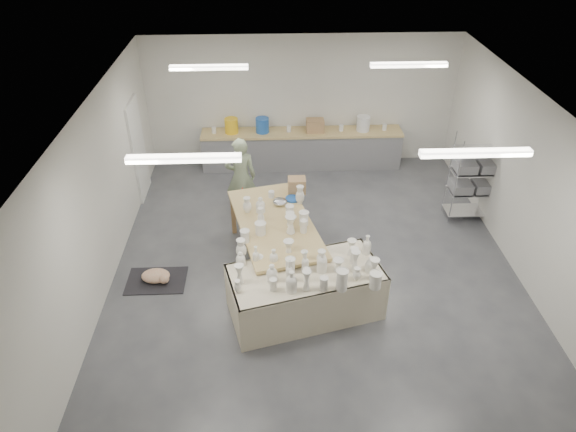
{
  "coord_description": "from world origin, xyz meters",
  "views": [
    {
      "loc": [
        -0.76,
        -7.11,
        5.84
      ],
      "look_at": [
        -0.47,
        0.0,
        1.05
      ],
      "focal_mm": 32.0,
      "sensor_mm": 36.0,
      "label": 1
    }
  ],
  "objects_px": {
    "work_table": "(278,219)",
    "potter": "(241,177)",
    "red_stool": "(243,192)",
    "drying_table": "(306,290)"
  },
  "relations": [
    {
      "from": "work_table",
      "to": "potter",
      "type": "relative_size",
      "value": 1.57
    },
    {
      "from": "potter",
      "to": "red_stool",
      "type": "height_order",
      "value": "potter"
    },
    {
      "from": "drying_table",
      "to": "potter",
      "type": "distance_m",
      "value": 3.13
    },
    {
      "from": "work_table",
      "to": "red_stool",
      "type": "relative_size",
      "value": 5.46
    },
    {
      "from": "potter",
      "to": "red_stool",
      "type": "distance_m",
      "value": 0.58
    },
    {
      "from": "drying_table",
      "to": "potter",
      "type": "relative_size",
      "value": 1.51
    },
    {
      "from": "work_table",
      "to": "red_stool",
      "type": "bearing_deg",
      "value": 97.05
    },
    {
      "from": "red_stool",
      "to": "drying_table",
      "type": "bearing_deg",
      "value": -71.16
    },
    {
      "from": "work_table",
      "to": "red_stool",
      "type": "xyz_separation_m",
      "value": [
        -0.69,
        1.86,
        -0.58
      ]
    },
    {
      "from": "drying_table",
      "to": "work_table",
      "type": "bearing_deg",
      "value": 91.98
    }
  ]
}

